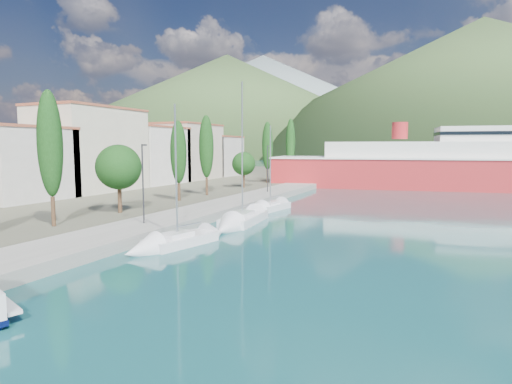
% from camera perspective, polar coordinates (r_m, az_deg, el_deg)
% --- Properties ---
extents(ground, '(1400.00, 1400.00, 0.00)m').
position_cam_1_polar(ground, '(134.06, 18.33, 2.83)').
color(ground, '#164F52').
extents(quay, '(5.00, 88.00, 0.80)m').
position_cam_1_polar(quay, '(44.98, -4.46, -2.00)').
color(quay, gray).
rests_on(quay, ground).
extents(land_strip, '(70.00, 148.00, 0.70)m').
position_cam_1_polar(land_strip, '(77.07, -26.51, 0.67)').
color(land_strip, '#565644').
rests_on(land_strip, ground).
extents(town_buildings, '(9.20, 69.20, 11.30)m').
position_cam_1_polar(town_buildings, '(66.72, -17.75, 4.78)').
color(town_buildings, beige).
rests_on(town_buildings, land_strip).
extents(tree_row, '(4.05, 64.86, 11.40)m').
position_cam_1_polar(tree_row, '(51.28, -7.93, 5.06)').
color(tree_row, '#47301E').
rests_on(tree_row, land_strip).
extents(lamp_posts, '(0.15, 48.33, 6.06)m').
position_cam_1_polar(lamp_posts, '(34.65, -13.67, 1.60)').
color(lamp_posts, '#2D2D33').
rests_on(lamp_posts, quay).
extents(sailboat_near, '(3.79, 7.45, 10.27)m').
position_cam_1_polar(sailboat_near, '(28.58, -12.53, -6.98)').
color(sailboat_near, silver).
rests_on(sailboat_near, ground).
extents(sailboat_mid, '(3.16, 9.25, 13.07)m').
position_cam_1_polar(sailboat_mid, '(35.61, -2.81, -4.24)').
color(sailboat_mid, silver).
rests_on(sailboat_mid, ground).
extents(sailboat_far, '(3.09, 6.84, 9.70)m').
position_cam_1_polar(sailboat_far, '(44.24, 1.06, -2.27)').
color(sailboat_far, silver).
rests_on(sailboat_far, ground).
extents(ferry, '(58.09, 20.01, 11.31)m').
position_cam_1_polar(ferry, '(75.81, 24.59, 3.03)').
color(ferry, '#B32326').
rests_on(ferry, ground).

